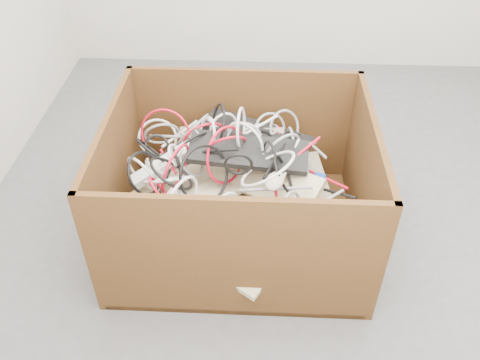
{
  "coord_description": "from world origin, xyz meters",
  "views": [
    {
      "loc": [
        -0.19,
        -1.82,
        1.67
      ],
      "look_at": [
        -0.26,
        -0.18,
        0.3
      ],
      "focal_mm": 37.97,
      "sensor_mm": 36.0,
      "label": 1
    }
  ],
  "objects_px": {
    "power_strip_left": "(163,165)",
    "power_strip_right": "(203,209)",
    "vga_plug": "(320,178)",
    "cardboard_box": "(237,207)"
  },
  "relations": [
    {
      "from": "cardboard_box",
      "to": "power_strip_right",
      "type": "xyz_separation_m",
      "value": [
        -0.12,
        -0.21,
        0.18
      ]
    },
    {
      "from": "power_strip_left",
      "to": "power_strip_right",
      "type": "height_order",
      "value": "power_strip_left"
    },
    {
      "from": "power_strip_left",
      "to": "vga_plug",
      "type": "relative_size",
      "value": 6.51
    },
    {
      "from": "power_strip_left",
      "to": "vga_plug",
      "type": "xyz_separation_m",
      "value": [
        0.65,
        -0.02,
        -0.03
      ]
    },
    {
      "from": "power_strip_right",
      "to": "vga_plug",
      "type": "height_order",
      "value": "power_strip_right"
    },
    {
      "from": "cardboard_box",
      "to": "power_strip_left",
      "type": "relative_size",
      "value": 3.62
    },
    {
      "from": "power_strip_left",
      "to": "vga_plug",
      "type": "distance_m",
      "value": 0.65
    },
    {
      "from": "cardboard_box",
      "to": "power_strip_right",
      "type": "relative_size",
      "value": 3.54
    },
    {
      "from": "vga_plug",
      "to": "power_strip_right",
      "type": "bearing_deg",
      "value": -143.19
    },
    {
      "from": "power_strip_left",
      "to": "power_strip_right",
      "type": "relative_size",
      "value": 0.98
    }
  ]
}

